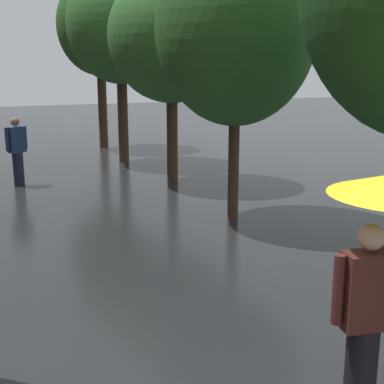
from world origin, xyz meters
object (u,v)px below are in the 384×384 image
Objects in this scene: street_tree_4 at (99,26)px; pedestrian_walking_midground at (17,150)px; street_tree_1 at (236,28)px; street_tree_2 at (171,37)px; street_tree_3 at (120,25)px.

pedestrian_walking_midground is at bearing -124.47° from street_tree_4.
street_tree_1 is 10.31m from street_tree_4.
street_tree_4 is at bearing 89.38° from street_tree_2.
street_tree_2 is 3.07× the size of pedestrian_walking_midground.
street_tree_3 reaches higher than street_tree_2.
street_tree_4 is 3.57× the size of pedestrian_walking_midground.
street_tree_3 is at bearing 32.21° from pedestrian_walking_midground.
street_tree_2 is at bearing 85.52° from street_tree_1.
street_tree_1 is at bearing -90.59° from street_tree_3.
pedestrian_walking_midground is (-3.37, 4.85, -2.66)m from street_tree_1.
street_tree_1 reaches higher than street_tree_2.
pedestrian_walking_midground is (-3.44, -2.17, -3.18)m from street_tree_3.
street_tree_4 reaches higher than street_tree_3.
street_tree_1 is at bearing -55.24° from pedestrian_walking_midground.
street_tree_2 is 4.69m from pedestrian_walking_midground.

